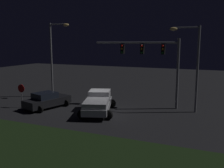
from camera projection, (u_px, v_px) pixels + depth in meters
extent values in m
plane|color=black|center=(99.00, 110.00, 23.46)|extent=(80.00, 80.00, 0.00)
cube|color=black|center=(31.00, 146.00, 15.10)|extent=(25.02, 6.39, 0.10)
cube|color=#B7B7BC|center=(98.00, 105.00, 22.24)|extent=(3.61, 5.76, 0.55)
cube|color=#B7B7BC|center=(100.00, 95.00, 23.29)|extent=(2.35, 2.39, 0.85)
cube|color=black|center=(100.00, 94.00, 23.27)|extent=(2.15, 2.00, 0.51)
cube|color=#B7B7BC|center=(96.00, 103.00, 21.09)|extent=(2.78, 3.48, 0.45)
cylinder|color=black|center=(90.00, 103.00, 24.27)|extent=(0.80, 0.22, 0.80)
cylinder|color=black|center=(112.00, 104.00, 24.11)|extent=(0.80, 0.22, 0.80)
cylinder|color=black|center=(82.00, 114.00, 20.45)|extent=(0.80, 0.22, 0.80)
cylinder|color=black|center=(108.00, 115.00, 20.29)|extent=(0.80, 0.22, 0.80)
cube|color=black|center=(47.00, 102.00, 24.01)|extent=(2.96, 4.73, 0.70)
cube|color=black|center=(45.00, 95.00, 23.72)|extent=(2.10, 2.37, 0.55)
cylinder|color=black|center=(54.00, 100.00, 25.78)|extent=(0.64, 0.22, 0.64)
cylinder|color=black|center=(66.00, 103.00, 24.63)|extent=(0.64, 0.22, 0.64)
cylinder|color=black|center=(28.00, 106.00, 23.49)|extent=(0.64, 0.22, 0.64)
cylinder|color=black|center=(40.00, 109.00, 22.34)|extent=(0.64, 0.22, 0.64)
cylinder|color=slate|center=(178.00, 74.00, 23.30)|extent=(0.24, 0.24, 6.50)
cylinder|color=slate|center=(135.00, 43.00, 24.42)|extent=(8.20, 0.18, 0.18)
cube|color=black|center=(163.00, 49.00, 23.48)|extent=(0.32, 0.44, 0.95)
sphere|color=red|center=(163.00, 46.00, 23.22)|extent=(0.22, 0.22, 0.22)
sphere|color=#59380A|center=(163.00, 49.00, 23.27)|extent=(0.22, 0.22, 0.22)
sphere|color=#0C4719|center=(163.00, 53.00, 23.32)|extent=(0.22, 0.22, 0.22)
cube|color=black|center=(142.00, 49.00, 24.25)|extent=(0.32, 0.44, 0.95)
sphere|color=red|center=(142.00, 46.00, 23.99)|extent=(0.22, 0.22, 0.22)
sphere|color=#59380A|center=(142.00, 49.00, 24.04)|extent=(0.22, 0.22, 0.22)
sphere|color=#0C4719|center=(142.00, 52.00, 24.09)|extent=(0.22, 0.22, 0.22)
cube|color=black|center=(123.00, 49.00, 25.02)|extent=(0.32, 0.44, 0.95)
sphere|color=red|center=(122.00, 46.00, 24.76)|extent=(0.22, 0.22, 0.22)
sphere|color=#59380A|center=(122.00, 49.00, 24.81)|extent=(0.22, 0.22, 0.22)
sphere|color=#0C4719|center=(122.00, 52.00, 24.86)|extent=(0.22, 0.22, 0.22)
cylinder|color=slate|center=(51.00, 60.00, 28.62)|extent=(0.20, 0.20, 8.23)
cylinder|color=slate|center=(58.00, 24.00, 27.59)|extent=(2.05, 0.12, 0.12)
ellipsoid|color=#F9CC72|center=(66.00, 25.00, 27.21)|extent=(0.70, 0.44, 0.30)
cylinder|color=slate|center=(197.00, 70.00, 22.01)|extent=(0.20, 0.20, 7.55)
cylinder|color=slate|center=(186.00, 27.00, 21.84)|extent=(2.16, 0.12, 0.12)
ellipsoid|color=#F9CC72|center=(174.00, 29.00, 22.27)|extent=(0.70, 0.44, 0.30)
cylinder|color=slate|center=(22.00, 96.00, 24.09)|extent=(0.07, 0.07, 2.20)
cylinder|color=#B20C0F|center=(21.00, 88.00, 23.94)|extent=(0.76, 0.03, 0.76)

